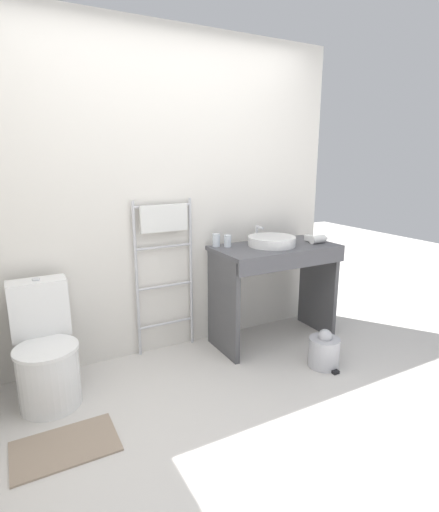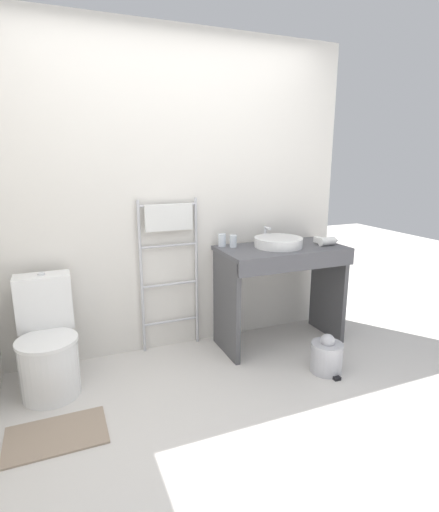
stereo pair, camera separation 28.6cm
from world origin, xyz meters
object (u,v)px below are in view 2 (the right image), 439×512
Objects in this scene: sink_basin at (278,242)px; cup_near_edge at (233,241)px; towel_radiator at (169,242)px; hair_dryer at (327,241)px; cup_near_wall at (222,240)px; trash_bin at (327,356)px; toilet at (48,346)px.

sink_basin is 0.37m from cup_near_edge.
towel_radiator is 6.72× the size of hair_dryer.
towel_radiator is 12.00× the size of cup_near_wall.
towel_radiator is 3.14× the size of sink_basin.
trash_bin is at bearing -41.20° from towel_radiator.
hair_dryer is (0.41, -0.10, -0.01)m from sink_basin.
sink_basin is at bearing -20.81° from cup_near_edge.
sink_basin is 2.14× the size of hair_dryer.
cup_near_edge is 1.15m from trash_bin.
toilet is 1.99m from trash_bin.
cup_near_wall is 0.10m from cup_near_edge.
sink_basin is 3.82× the size of cup_near_wall.
trash_bin is (0.10, -0.59, -0.77)m from sink_basin.
cup_near_wall is at bearing 139.18° from cup_near_edge.
towel_radiator is 1.32m from hair_dryer.
cup_near_edge is 0.80m from hair_dryer.
towel_radiator is 0.44m from cup_near_wall.
towel_radiator is at bearing 164.76° from hair_dryer.
towel_radiator reaches higher than cup_near_wall.
trash_bin is (-0.32, -0.49, -0.76)m from hair_dryer.
hair_dryer is 0.96m from trash_bin.
sink_basin is (1.81, 0.05, 0.57)m from toilet.
sink_basin reaches higher than trash_bin.
cup_near_wall is 0.89m from hair_dryer.
cup_near_wall is 1.04× the size of cup_near_edge.
towel_radiator is at bearing 167.25° from cup_near_edge.
cup_near_edge is at bearing 159.19° from sink_basin.
cup_near_wall is (-0.42, 0.20, 0.01)m from sink_basin.
sink_basin is at bearing -16.11° from towel_radiator.
toilet is 4.22× the size of hair_dryer.
cup_near_edge is 0.54× the size of hair_dryer.
towel_radiator is at bearing 17.24° from toilet.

